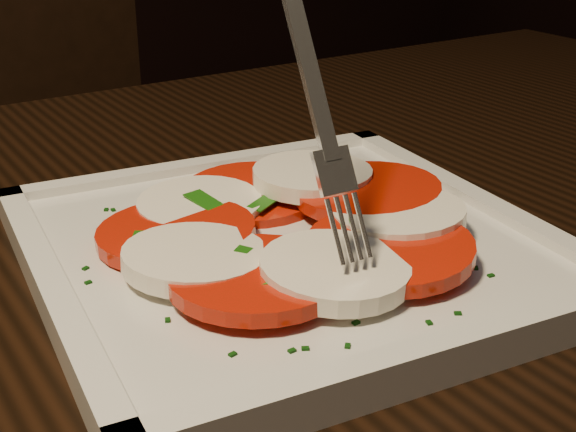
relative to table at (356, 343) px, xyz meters
The scene contains 5 objects.
table is the anchor object (origin of this frame).
chair 0.69m from the table, 95.42° to the left, with size 0.50×0.50×0.93m.
plate 0.14m from the table, 154.09° to the right, with size 0.28×0.28×0.01m, color silver.
caprese_salad 0.15m from the table, 154.12° to the right, with size 0.24×0.24×0.03m.
fork 0.24m from the table, 144.36° to the right, with size 0.04×0.09×0.16m, color white, non-canonical shape.
Camera 1 is at (-0.14, -0.18, 0.96)m, focal length 50.00 mm.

